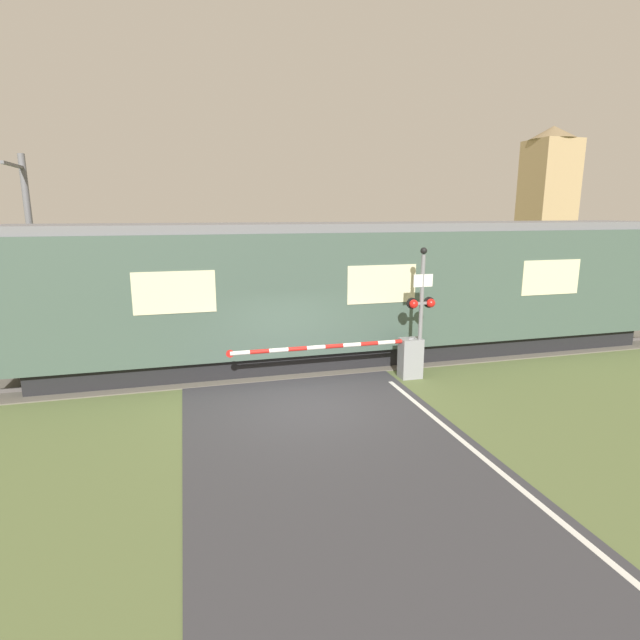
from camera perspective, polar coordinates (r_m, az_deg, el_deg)
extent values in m
plane|color=#5B6B3D|center=(12.23, -1.66, -9.73)|extent=(80.00, 80.00, 0.00)
cube|color=#666056|center=(15.47, -4.72, -4.91)|extent=(36.00, 3.20, 0.03)
cube|color=#595451|center=(14.78, -4.21, -5.47)|extent=(36.00, 0.08, 0.10)
cube|color=#595451|center=(16.13, -5.19, -3.95)|extent=(36.00, 0.08, 0.10)
cube|color=black|center=(16.09, 4.97, -3.17)|extent=(19.01, 2.41, 0.60)
cube|color=#42564C|center=(15.68, 5.11, 3.90)|extent=(20.67, 2.84, 3.41)
cube|color=slate|center=(15.51, 5.24, 10.58)|extent=(20.25, 2.61, 0.24)
cube|color=beige|center=(17.28, 24.89, 4.44)|extent=(2.07, 0.02, 1.09)
cube|color=beige|center=(14.32, 7.10, 4.09)|extent=(2.07, 0.02, 1.09)
cube|color=beige|center=(13.28, -16.30, 3.03)|extent=(2.07, 0.02, 1.09)
cube|color=gray|center=(14.23, 10.30, -4.31)|extent=(0.60, 0.44, 1.13)
cylinder|color=gray|center=(14.10, 10.38, -2.33)|extent=(0.16, 0.16, 0.18)
cylinder|color=red|center=(13.99, 9.45, -2.40)|extent=(0.50, 0.11, 0.11)
cylinder|color=white|center=(13.80, 7.57, -2.55)|extent=(0.50, 0.11, 0.11)
cylinder|color=red|center=(13.62, 5.63, -2.70)|extent=(0.50, 0.11, 0.11)
cylinder|color=white|center=(13.45, 3.64, -2.85)|extent=(0.50, 0.11, 0.11)
cylinder|color=red|center=(13.31, 1.60, -3.01)|extent=(0.50, 0.11, 0.11)
cylinder|color=white|center=(13.18, -0.48, -3.16)|extent=(0.50, 0.11, 0.11)
cylinder|color=red|center=(13.06, -2.60, -3.31)|extent=(0.50, 0.11, 0.11)
cylinder|color=white|center=(12.97, -4.75, -3.46)|extent=(0.50, 0.11, 0.11)
cylinder|color=red|center=(12.89, -6.93, -3.60)|extent=(0.50, 0.11, 0.11)
cylinder|color=white|center=(12.84, -9.14, -3.74)|extent=(0.50, 0.11, 0.11)
cylinder|color=red|center=(12.81, -10.25, -3.81)|extent=(0.20, 0.02, 0.20)
cylinder|color=gray|center=(13.91, 11.45, 0.22)|extent=(0.11, 0.11, 3.46)
cube|color=gray|center=(13.83, 11.52, 1.90)|extent=(0.63, 0.07, 0.07)
sphere|color=red|center=(13.67, 10.66, 1.82)|extent=(0.24, 0.24, 0.24)
sphere|color=red|center=(13.90, 12.55, 1.91)|extent=(0.24, 0.24, 0.24)
cylinder|color=black|center=(13.77, 10.46, 1.90)|extent=(0.30, 0.06, 0.30)
cylinder|color=black|center=(14.00, 12.34, 1.99)|extent=(0.30, 0.06, 0.30)
cube|color=white|center=(13.70, 11.71, 4.44)|extent=(0.55, 0.02, 0.34)
sphere|color=black|center=(13.65, 11.78, 7.75)|extent=(0.18, 0.18, 0.18)
cylinder|color=slate|center=(17.78, -29.90, 5.98)|extent=(0.20, 0.20, 6.25)
cube|color=slate|center=(16.89, -31.69, 14.85)|extent=(0.10, 1.80, 0.08)
cube|color=tan|center=(34.75, 24.40, 10.97)|extent=(2.60, 2.60, 8.80)
cone|color=olive|center=(35.05, 25.13, 18.81)|extent=(2.86, 2.86, 0.80)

